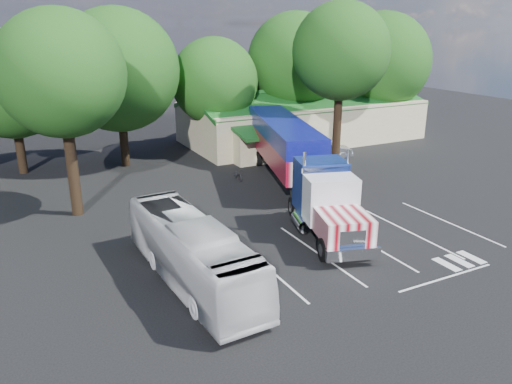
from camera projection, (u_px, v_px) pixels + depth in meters
name	position (u px, v px, depth m)	size (l,w,h in m)	color
ground	(266.00, 217.00, 31.59)	(120.00, 120.00, 0.00)	black
event_hall	(301.00, 119.00, 51.84)	(24.20, 14.12, 5.55)	#BFB88E
tree_row_b	(10.00, 85.00, 38.68)	(8.40, 8.40, 11.35)	black
tree_row_c	(118.00, 70.00, 40.50)	(10.00, 10.00, 13.05)	black
tree_row_d	(215.00, 81.00, 45.96)	(8.00, 8.00, 10.60)	black
tree_row_e	(295.00, 61.00, 49.80)	(9.60, 9.60, 12.90)	black
tree_row_f	(381.00, 62.00, 53.21)	(10.40, 10.40, 13.00)	black
tree_near_left	(61.00, 74.00, 29.28)	(7.60, 7.60, 12.65)	black
tree_near_right	(341.00, 52.00, 40.70)	(8.00, 8.00, 13.50)	black
semi_truck	(292.00, 154.00, 35.92)	(9.47, 22.97, 4.85)	black
woman	(344.00, 234.00, 26.96)	(0.61, 0.40, 1.68)	black
bicycle	(238.00, 174.00, 38.97)	(0.59, 1.69, 0.89)	black
tour_bus	(192.00, 252.00, 23.20)	(2.60, 11.12, 3.10)	silver
silver_sedan	(327.00, 150.00, 45.40)	(1.56, 4.49, 1.48)	#9A9DA1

